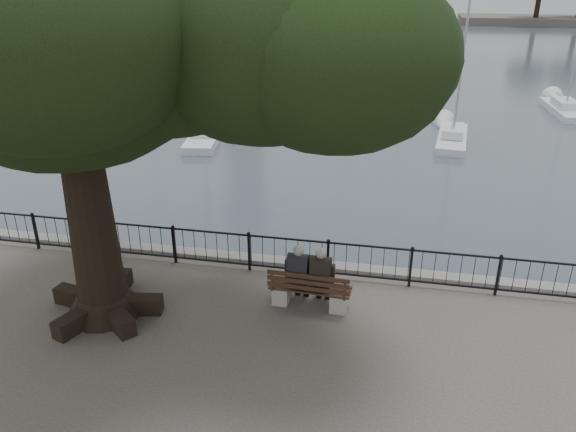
% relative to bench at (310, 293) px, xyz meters
% --- Properties ---
extents(harbor, '(260.00, 260.00, 1.20)m').
position_rel_bench_xyz_m(harbor, '(-0.77, 1.85, -0.84)').
color(harbor, slate).
rests_on(harbor, ground).
extents(railing, '(22.06, 0.06, 1.00)m').
position_rel_bench_xyz_m(railing, '(-0.77, 1.35, 0.22)').
color(railing, black).
rests_on(railing, ground).
extents(bench, '(1.87, 0.64, 0.98)m').
position_rel_bench_xyz_m(bench, '(0.00, 0.00, 0.00)').
color(bench, gray).
rests_on(bench, ground).
extents(person_left, '(0.46, 0.78, 1.55)m').
position_rel_bench_xyz_m(person_left, '(-0.26, 0.12, 0.37)').
color(person_left, black).
rests_on(person_left, ground).
extents(person_right, '(0.46, 0.78, 1.55)m').
position_rel_bench_xyz_m(person_right, '(0.25, 0.09, 0.37)').
color(person_right, black).
rests_on(person_right, ground).
extents(tree, '(11.54, 8.06, 9.42)m').
position_rel_bench_xyz_m(tree, '(-3.59, -0.98, 5.86)').
color(tree, black).
rests_on(tree, ground).
extents(lion_monument, '(6.05, 6.05, 8.91)m').
position_rel_bench_xyz_m(lion_monument, '(1.23, 48.78, 0.90)').
color(lion_monument, slate).
rests_on(lion_monument, ground).
extents(sailboat_a, '(2.19, 5.27, 9.33)m').
position_rel_bench_xyz_m(sailboat_a, '(-7.78, 15.19, -1.05)').
color(sailboat_a, silver).
rests_on(sailboat_a, ground).
extents(sailboat_c, '(1.85, 4.97, 9.17)m').
position_rel_bench_xyz_m(sailboat_c, '(4.34, 17.22, -1.05)').
color(sailboat_c, silver).
rests_on(sailboat_c, ground).
extents(sailboat_d, '(1.82, 5.31, 9.10)m').
position_rel_bench_xyz_m(sailboat_d, '(11.19, 24.59, -1.06)').
color(sailboat_d, silver).
rests_on(sailboat_d, ground).
extents(sailboat_e, '(3.73, 6.30, 13.85)m').
position_rel_bench_xyz_m(sailboat_e, '(-15.58, 25.82, -0.96)').
color(sailboat_e, silver).
rests_on(sailboat_e, ground).
extents(sailboat_f, '(3.47, 5.27, 9.89)m').
position_rel_bench_xyz_m(sailboat_f, '(-2.41, 31.27, -1.04)').
color(sailboat_f, silver).
rests_on(sailboat_f, ground).
extents(sailboat_h, '(2.57, 5.76, 13.94)m').
position_rel_bench_xyz_m(sailboat_h, '(-2.80, 41.57, -0.94)').
color(sailboat_h, silver).
rests_on(sailboat_h, ground).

